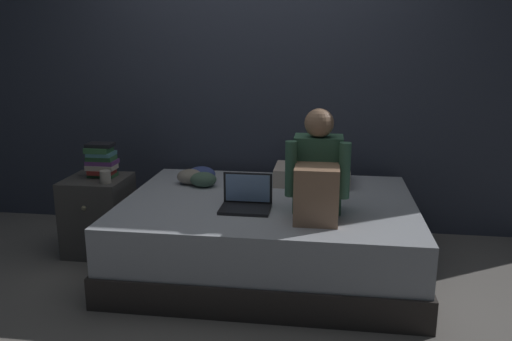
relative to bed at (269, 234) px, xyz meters
name	(u,v)px	position (x,y,z in m)	size (l,w,h in m)	color
ground_plane	(233,285)	(-0.20, -0.30, -0.25)	(8.00, 8.00, 0.00)	gray
wall_back	(258,67)	(-0.20, 0.90, 1.10)	(5.60, 0.10, 2.70)	#383D4C
bed	(269,234)	(0.00, 0.00, 0.00)	(2.00, 1.50, 0.51)	#332D2B
nightstand	(99,215)	(-1.30, 0.12, 0.04)	(0.44, 0.46, 0.57)	#474442
person_sitting	(317,176)	(0.33, -0.28, 0.51)	(0.39, 0.44, 0.66)	#38664C
laptop	(246,200)	(-0.12, -0.22, 0.31)	(0.32, 0.23, 0.22)	black
pillow	(312,175)	(0.28, 0.45, 0.32)	(0.56, 0.36, 0.13)	beige
book_stack	(101,160)	(-1.27, 0.16, 0.45)	(0.21, 0.17, 0.25)	#387042
mug	(105,177)	(-1.17, 0.00, 0.37)	(0.08, 0.08, 0.09)	#BCB2A3
clothes_pile	(198,177)	(-0.57, 0.31, 0.31)	(0.31, 0.31, 0.12)	gray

